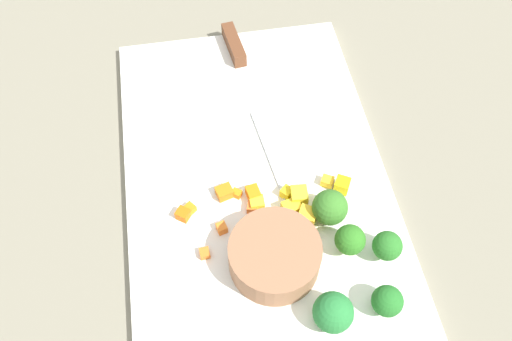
# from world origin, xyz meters

# --- Properties ---
(ground_plane) EXTENTS (4.00, 4.00, 0.00)m
(ground_plane) POSITION_xyz_m (0.00, 0.00, 0.00)
(ground_plane) COLOR gray
(cutting_board) EXTENTS (0.50, 0.31, 0.01)m
(cutting_board) POSITION_xyz_m (0.00, 0.00, 0.01)
(cutting_board) COLOR white
(cutting_board) RESTS_ON ground_plane
(prep_bowl) EXTENTS (0.10, 0.10, 0.04)m
(prep_bowl) POSITION_xyz_m (0.12, -0.00, 0.03)
(prep_bowl) COLOR #936445
(prep_bowl) RESTS_ON cutting_board
(chef_knife) EXTENTS (0.33, 0.06, 0.02)m
(chef_knife) POSITION_xyz_m (-0.15, 0.01, 0.02)
(chef_knife) COLOR silver
(chef_knife) RESTS_ON cutting_board
(carrot_dice_0) EXTENTS (0.02, 0.02, 0.01)m
(carrot_dice_0) POSITION_xyz_m (0.03, -0.01, 0.02)
(carrot_dice_0) COLOR orange
(carrot_dice_0) RESTS_ON cutting_board
(carrot_dice_1) EXTENTS (0.01, 0.01, 0.01)m
(carrot_dice_1) POSITION_xyz_m (0.02, -0.03, 0.02)
(carrot_dice_1) COLOR orange
(carrot_dice_1) RESTS_ON cutting_board
(carrot_dice_2) EXTENTS (0.01, 0.01, 0.01)m
(carrot_dice_2) POSITION_xyz_m (0.07, -0.05, 0.02)
(carrot_dice_2) COLOR orange
(carrot_dice_2) RESTS_ON cutting_board
(carrot_dice_3) EXTENTS (0.02, 0.01, 0.01)m
(carrot_dice_3) POSITION_xyz_m (0.05, -0.01, 0.02)
(carrot_dice_3) COLOR orange
(carrot_dice_3) RESTS_ON cutting_board
(carrot_dice_4) EXTENTS (0.02, 0.02, 0.01)m
(carrot_dice_4) POSITION_xyz_m (0.02, -0.04, 0.02)
(carrot_dice_4) COLOR orange
(carrot_dice_4) RESTS_ON cutting_board
(carrot_dice_5) EXTENTS (0.02, 0.02, 0.01)m
(carrot_dice_5) POSITION_xyz_m (0.04, -0.09, 0.02)
(carrot_dice_5) COLOR orange
(carrot_dice_5) RESTS_ON cutting_board
(carrot_dice_6) EXTENTS (0.02, 0.02, 0.01)m
(carrot_dice_6) POSITION_xyz_m (0.04, -0.08, 0.02)
(carrot_dice_6) COLOR orange
(carrot_dice_6) RESTS_ON cutting_board
(carrot_dice_7) EXTENTS (0.01, 0.01, 0.01)m
(carrot_dice_7) POSITION_xyz_m (0.09, -0.07, 0.02)
(carrot_dice_7) COLOR orange
(carrot_dice_7) RESTS_ON cutting_board
(pepper_dice_0) EXTENTS (0.02, 0.02, 0.02)m
(pepper_dice_0) POSITION_xyz_m (0.04, 0.10, 0.02)
(pepper_dice_0) COLOR yellow
(pepper_dice_0) RESTS_ON cutting_board
(pepper_dice_1) EXTENTS (0.02, 0.02, 0.02)m
(pepper_dice_1) POSITION_xyz_m (0.06, 0.03, 0.02)
(pepper_dice_1) COLOR yellow
(pepper_dice_1) RESTS_ON cutting_board
(pepper_dice_2) EXTENTS (0.02, 0.02, 0.01)m
(pepper_dice_2) POSITION_xyz_m (0.06, 0.07, 0.02)
(pepper_dice_2) COLOR yellow
(pepper_dice_2) RESTS_ON cutting_board
(pepper_dice_3) EXTENTS (0.02, 0.02, 0.01)m
(pepper_dice_3) POSITION_xyz_m (0.03, 0.08, 0.02)
(pepper_dice_3) COLOR yellow
(pepper_dice_3) RESTS_ON cutting_board
(pepper_dice_4) EXTENTS (0.03, 0.03, 0.02)m
(pepper_dice_4) POSITION_xyz_m (0.07, 0.05, 0.02)
(pepper_dice_4) COLOR yellow
(pepper_dice_4) RESTS_ON cutting_board
(pepper_dice_5) EXTENTS (0.02, 0.02, 0.01)m
(pepper_dice_5) POSITION_xyz_m (0.04, -0.01, 0.02)
(pepper_dice_5) COLOR yellow
(pepper_dice_5) RESTS_ON cutting_board
(pepper_dice_6) EXTENTS (0.02, 0.02, 0.01)m
(pepper_dice_6) POSITION_xyz_m (0.03, 0.03, 0.02)
(pepper_dice_6) COLOR yellow
(pepper_dice_6) RESTS_ON cutting_board
(pepper_dice_7) EXTENTS (0.02, 0.02, 0.02)m
(pepper_dice_7) POSITION_xyz_m (0.04, 0.04, 0.02)
(pepper_dice_7) COLOR yellow
(pepper_dice_7) RESTS_ON cutting_board
(broccoli_floret_0) EXTENTS (0.04, 0.04, 0.04)m
(broccoli_floret_0) POSITION_xyz_m (0.07, 0.07, 0.03)
(broccoli_floret_0) COLOR #84C155
(broccoli_floret_0) RESTS_ON cutting_board
(broccoli_floret_1) EXTENTS (0.04, 0.04, 0.04)m
(broccoli_floret_1) POSITION_xyz_m (0.19, 0.05, 0.03)
(broccoli_floret_1) COLOR #87AC57
(broccoli_floret_1) RESTS_ON cutting_board
(broccoli_floret_2) EXTENTS (0.03, 0.03, 0.04)m
(broccoli_floret_2) POSITION_xyz_m (0.13, 0.12, 0.03)
(broccoli_floret_2) COLOR #8CBB59
(broccoli_floret_2) RESTS_ON cutting_board
(broccoli_floret_3) EXTENTS (0.03, 0.03, 0.04)m
(broccoli_floret_3) POSITION_xyz_m (0.19, 0.10, 0.03)
(broccoli_floret_3) COLOR #8FB25A
(broccoli_floret_3) RESTS_ON cutting_board
(broccoli_floret_4) EXTENTS (0.03, 0.03, 0.04)m
(broccoli_floret_4) POSITION_xyz_m (0.11, 0.08, 0.04)
(broccoli_floret_4) COLOR #91BF69
(broccoli_floret_4) RESTS_ON cutting_board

